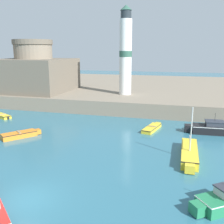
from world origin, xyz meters
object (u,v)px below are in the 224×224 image
Objects in this scene: dinghy_yellow_4 at (2,116)px; dinghy_orange_6 at (20,134)px; fortress at (35,72)px; lighthouse at (126,52)px; sailboat_yellow_1 at (189,153)px; motorboat_black_3 at (215,129)px; dinghy_yellow_2 at (152,128)px.

dinghy_orange_6 is at bearing -42.41° from dinghy_yellow_4.
dinghy_orange_6 is at bearing -63.91° from fortress.
dinghy_yellow_4 is at bearing -141.95° from lighthouse.
sailboat_yellow_1 reaches higher than motorboat_black_3.
lighthouse is (-5.75, 11.74, 8.33)m from dinghy_yellow_2.
motorboat_black_3 is 30.95m from fortress.
dinghy_orange_6 is 21.07m from lighthouse.
dinghy_orange_6 is (-13.03, -6.23, 0.07)m from dinghy_yellow_2.
dinghy_orange_6 is at bearing -154.45° from dinghy_yellow_2.
dinghy_yellow_4 is at bearing 178.91° from dinghy_yellow_2.
fortress reaches higher than dinghy_yellow_2.
dinghy_yellow_4 is at bearing 162.66° from sailboat_yellow_1.
dinghy_yellow_4 is 20.23m from lighthouse.
sailboat_yellow_1 is 22.79m from lighthouse.
lighthouse reaches higher than motorboat_black_3.
dinghy_yellow_2 is at bearing -1.09° from dinghy_yellow_4.
dinghy_yellow_2 is at bearing -176.02° from motorboat_black_3.
fortress is at bearing -179.45° from lighthouse.
dinghy_yellow_2 is 14.44m from dinghy_orange_6.
motorboat_black_3 is 1.62× the size of dinghy_orange_6.
motorboat_black_3 is at bearing 18.71° from dinghy_orange_6.
dinghy_yellow_4 is 0.25× the size of lighthouse.
motorboat_black_3 is at bearing 70.14° from sailboat_yellow_1.
dinghy_yellow_4 is 0.91× the size of dinghy_orange_6.
motorboat_black_3 is (2.76, 7.65, 0.14)m from sailboat_yellow_1.
lighthouse reaches higher than dinghy_orange_6.
dinghy_yellow_2 is 1.14× the size of dinghy_orange_6.
dinghy_orange_6 is 0.31× the size of fortress.
sailboat_yellow_1 is 8.22m from dinghy_yellow_2.
sailboat_yellow_1 is at bearing -61.00° from dinghy_yellow_2.
fortress is at bearing 151.95° from dinghy_yellow_2.
dinghy_yellow_2 is 1.25× the size of dinghy_yellow_4.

